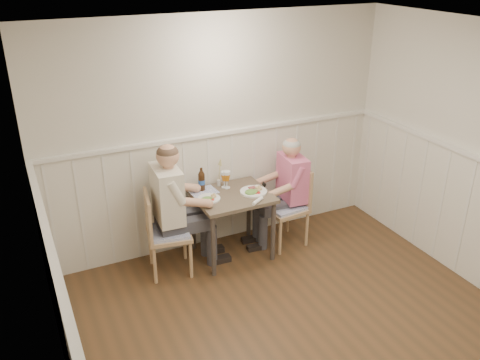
{
  "coord_description": "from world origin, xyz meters",
  "views": [
    {
      "loc": [
        -2.07,
        -2.65,
        3.15
      ],
      "look_at": [
        -0.03,
        1.64,
        1.0
      ],
      "focal_mm": 38.0,
      "sensor_mm": 36.0,
      "label": 1
    }
  ],
  "objects_px": {
    "chair_left": "(163,230)",
    "man_in_pink": "(288,198)",
    "diner_cream": "(173,218)",
    "grass_vase": "(219,173)",
    "beer_bottle": "(202,181)",
    "chair_right": "(289,203)",
    "dining_table": "(232,203)"
  },
  "relations": [
    {
      "from": "chair_left",
      "to": "man_in_pink",
      "type": "bearing_deg",
      "value": 0.75
    },
    {
      "from": "diner_cream",
      "to": "grass_vase",
      "type": "relative_size",
      "value": 4.26
    },
    {
      "from": "diner_cream",
      "to": "beer_bottle",
      "type": "bearing_deg",
      "value": 26.25
    },
    {
      "from": "chair_right",
      "to": "chair_left",
      "type": "distance_m",
      "value": 1.5
    },
    {
      "from": "chair_right",
      "to": "beer_bottle",
      "type": "relative_size",
      "value": 3.5
    },
    {
      "from": "dining_table",
      "to": "beer_bottle",
      "type": "bearing_deg",
      "value": 138.24
    },
    {
      "from": "chair_right",
      "to": "chair_left",
      "type": "xyz_separation_m",
      "value": [
        -1.5,
        0.02,
        -0.0
      ]
    },
    {
      "from": "chair_left",
      "to": "diner_cream",
      "type": "relative_size",
      "value": 0.64
    },
    {
      "from": "diner_cream",
      "to": "grass_vase",
      "type": "bearing_deg",
      "value": 20.37
    },
    {
      "from": "dining_table",
      "to": "grass_vase",
      "type": "xyz_separation_m",
      "value": [
        -0.04,
        0.26,
        0.26
      ]
    },
    {
      "from": "dining_table",
      "to": "beer_bottle",
      "type": "distance_m",
      "value": 0.41
    },
    {
      "from": "beer_bottle",
      "to": "grass_vase",
      "type": "relative_size",
      "value": 0.78
    },
    {
      "from": "chair_right",
      "to": "grass_vase",
      "type": "relative_size",
      "value": 2.75
    },
    {
      "from": "chair_left",
      "to": "beer_bottle",
      "type": "bearing_deg",
      "value": 24.24
    },
    {
      "from": "man_in_pink",
      "to": "dining_table",
      "type": "bearing_deg",
      "value": -179.19
    },
    {
      "from": "dining_table",
      "to": "chair_right",
      "type": "xyz_separation_m",
      "value": [
        0.7,
        -0.03,
        -0.13
      ]
    },
    {
      "from": "man_in_pink",
      "to": "diner_cream",
      "type": "height_order",
      "value": "diner_cream"
    },
    {
      "from": "dining_table",
      "to": "grass_vase",
      "type": "height_order",
      "value": "grass_vase"
    },
    {
      "from": "beer_bottle",
      "to": "diner_cream",
      "type": "bearing_deg",
      "value": -153.75
    },
    {
      "from": "chair_left",
      "to": "dining_table",
      "type": "bearing_deg",
      "value": 0.69
    },
    {
      "from": "man_in_pink",
      "to": "chair_right",
      "type": "bearing_deg",
      "value": -110.1
    },
    {
      "from": "chair_right",
      "to": "diner_cream",
      "type": "xyz_separation_m",
      "value": [
        -1.37,
        0.06,
        0.1
      ]
    },
    {
      "from": "chair_right",
      "to": "chair_left",
      "type": "bearing_deg",
      "value": 179.07
    },
    {
      "from": "chair_right",
      "to": "chair_left",
      "type": "height_order",
      "value": "chair_right"
    },
    {
      "from": "chair_right",
      "to": "man_in_pink",
      "type": "bearing_deg",
      "value": 69.9
    },
    {
      "from": "dining_table",
      "to": "chair_right",
      "type": "bearing_deg",
      "value": -2.77
    },
    {
      "from": "beer_bottle",
      "to": "chair_left",
      "type": "bearing_deg",
      "value": -155.76
    },
    {
      "from": "grass_vase",
      "to": "chair_left",
      "type": "bearing_deg",
      "value": -160.18
    },
    {
      "from": "dining_table",
      "to": "diner_cream",
      "type": "bearing_deg",
      "value": 177.65
    },
    {
      "from": "chair_left",
      "to": "diner_cream",
      "type": "xyz_separation_m",
      "value": [
        0.12,
        0.04,
        0.1
      ]
    },
    {
      "from": "beer_bottle",
      "to": "man_in_pink",
      "type": "bearing_deg",
      "value": -12.71
    },
    {
      "from": "chair_left",
      "to": "beer_bottle",
      "type": "xyz_separation_m",
      "value": [
        0.53,
        0.24,
        0.37
      ]
    }
  ]
}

